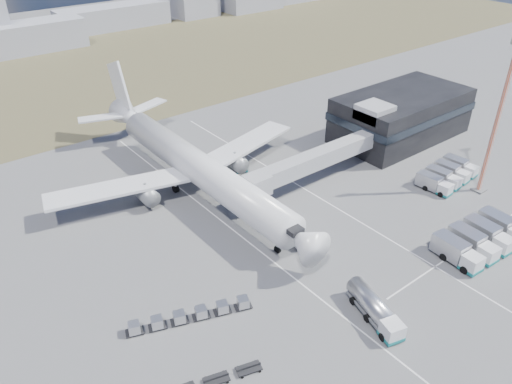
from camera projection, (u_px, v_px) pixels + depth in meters
ground at (319, 283)px, 70.24m from camera, size 420.00×420.00×0.00m
grass_strip at (52, 80)px, 143.98m from camera, size 420.00×90.00×0.01m
lane_markings at (350, 247)px, 77.39m from camera, size 47.12×110.00×0.01m
terminal at (401, 115)px, 108.71m from camera, size 30.40×16.40×11.00m
jet_bridge at (305, 164)px, 89.66m from camera, size 30.30×3.80×7.05m
airliner at (194, 164)px, 89.18m from camera, size 51.59×64.53×17.62m
fuel_tanker at (375, 309)px, 63.75m from camera, size 5.04×10.19×3.20m
pushback_tug at (303, 243)px, 77.16m from camera, size 2.96×1.68×1.37m
catering_truck at (238, 162)px, 98.53m from camera, size 3.88×5.90×2.51m
service_trucks_near at (481, 239)px, 76.23m from camera, size 14.60×8.74×3.13m
service_trucks_far at (447, 175)px, 93.80m from camera, size 12.50×7.64×2.66m
uld_row at (190, 315)px, 63.81m from camera, size 15.95×6.89×1.49m
floodlight_mast at (498, 119)px, 84.38m from camera, size 2.67×2.17×28.08m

